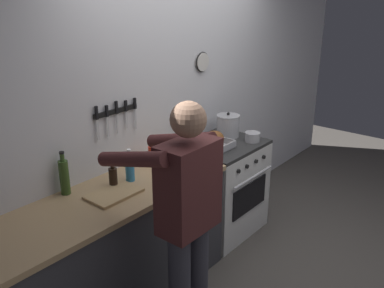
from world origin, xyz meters
The scene contains 13 objects.
ground_plane centered at (0.00, 0.00, 0.00)m, with size 8.00×8.00×0.00m, color #4C4742.
wall_back centered at (0.00, 1.35, 1.30)m, with size 6.00×0.13×2.60m.
counter_block centered at (-1.20, 0.99, 0.45)m, with size 2.03×0.65×0.90m.
stove centered at (0.22, 0.99, 0.45)m, with size 0.76×0.67×0.90m.
person_cook centered at (-1.05, 0.35, 0.95)m, with size 0.51×0.63×1.66m.
roasting_pan centered at (0.04, 0.96, 0.97)m, with size 0.35×0.26×0.17m.
stock_pot centered at (0.41, 1.07, 1.01)m, with size 0.22×0.22×0.24m.
saucepan centered at (0.44, 0.81, 0.94)m, with size 0.14×0.14×0.09m.
cutting_board centered at (-1.10, 0.96, 0.91)m, with size 0.36×0.24×0.02m, color tan.
bottle_soy_sauce centered at (-1.02, 1.07, 0.98)m, with size 0.06×0.06×0.19m.
bottle_hot_sauce centered at (-0.55, 1.14, 0.98)m, with size 0.05×0.05×0.20m.
bottle_olive_oil centered at (-1.30, 1.24, 1.03)m, with size 0.07×0.07×0.31m.
bottle_dish_soap centered at (-0.87, 1.05, 1.00)m, with size 0.07×0.07×0.25m.
Camera 1 is at (-2.77, -1.10, 2.24)m, focal length 39.43 mm.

